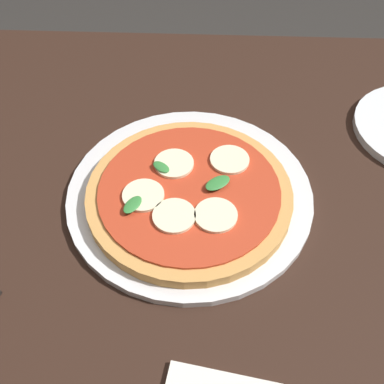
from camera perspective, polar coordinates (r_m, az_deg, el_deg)
name	(u,v)px	position (r m, az deg, el deg)	size (l,w,h in m)	color
ground_plane	(191,379)	(1.39, -0.18, -21.93)	(6.00, 6.00, 0.00)	#2D2B28
dining_table	(190,243)	(0.79, -0.29, -6.29)	(1.33, 0.94, 0.77)	black
serving_tray	(192,194)	(0.70, 0.00, -0.21)	(0.37, 0.37, 0.01)	silver
pizza	(191,196)	(0.68, -0.18, -0.48)	(0.30, 0.30, 0.03)	tan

